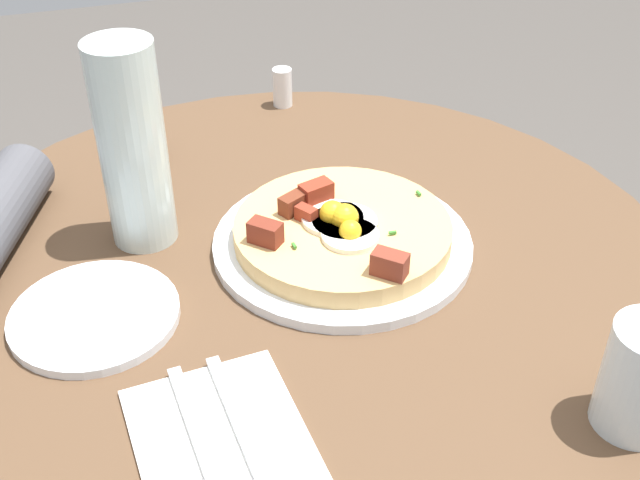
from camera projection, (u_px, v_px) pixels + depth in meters
name	position (u px, v px, depth m)	size (l,w,h in m)	color
dining_table	(300.00, 373.00, 0.96)	(0.85, 0.85, 0.72)	brown
pizza_plate	(342.00, 243.00, 0.88)	(0.29, 0.29, 0.01)	white
breakfast_pizza	(341.00, 230.00, 0.87)	(0.24, 0.24, 0.05)	tan
bread_plate	(95.00, 315.00, 0.79)	(0.17, 0.17, 0.01)	white
napkin	(221.00, 439.00, 0.66)	(0.17, 0.14, 0.00)	white
fork	(242.00, 429.00, 0.67)	(0.18, 0.01, 0.01)	silver
knife	(200.00, 442.00, 0.66)	(0.18, 0.01, 0.01)	silver
water_bottle	(132.00, 146.00, 0.84)	(0.07, 0.07, 0.23)	silver
salt_shaker	(282.00, 87.00, 1.16)	(0.03, 0.03, 0.06)	white
pepper_shaker	(149.00, 140.00, 1.03)	(0.03, 0.03, 0.05)	#3F3833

